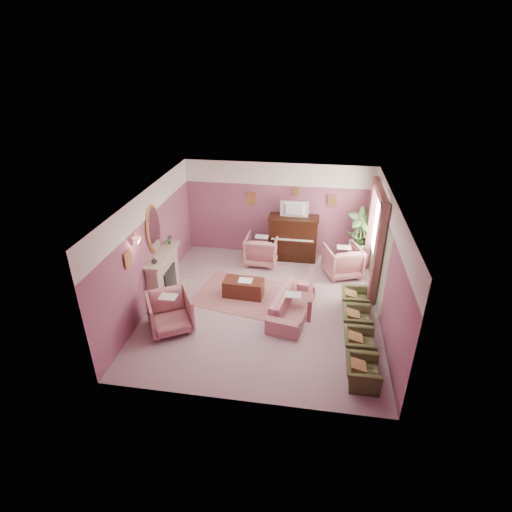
# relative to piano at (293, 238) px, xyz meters

# --- Properties ---
(floor) EXTENTS (5.50, 6.00, 0.01)m
(floor) POSITION_rel_piano_xyz_m (-0.50, -2.68, -0.65)
(floor) COLOR #A68690
(floor) RESTS_ON ground
(ceiling) EXTENTS (5.50, 6.00, 0.01)m
(ceiling) POSITION_rel_piano_xyz_m (-0.50, -2.68, 2.15)
(ceiling) COLOR white
(ceiling) RESTS_ON wall_back
(wall_back) EXTENTS (5.50, 0.02, 2.80)m
(wall_back) POSITION_rel_piano_xyz_m (-0.50, 0.32, 0.75)
(wall_back) COLOR #714564
(wall_back) RESTS_ON floor
(wall_front) EXTENTS (5.50, 0.02, 2.80)m
(wall_front) POSITION_rel_piano_xyz_m (-0.50, -5.68, 0.75)
(wall_front) COLOR #714564
(wall_front) RESTS_ON floor
(wall_left) EXTENTS (0.02, 6.00, 2.80)m
(wall_left) POSITION_rel_piano_xyz_m (-3.25, -2.68, 0.75)
(wall_left) COLOR #714564
(wall_left) RESTS_ON floor
(wall_right) EXTENTS (0.02, 6.00, 2.80)m
(wall_right) POSITION_rel_piano_xyz_m (2.25, -2.68, 0.75)
(wall_right) COLOR #714564
(wall_right) RESTS_ON floor
(picture_rail_band) EXTENTS (5.50, 0.01, 0.65)m
(picture_rail_band) POSITION_rel_piano_xyz_m (-0.50, 0.31, 1.82)
(picture_rail_band) COLOR white
(picture_rail_band) RESTS_ON wall_back
(stripe_panel) EXTENTS (0.01, 3.00, 2.15)m
(stripe_panel) POSITION_rel_piano_xyz_m (2.23, -1.38, 0.42)
(stripe_panel) COLOR #98A388
(stripe_panel) RESTS_ON wall_right
(fireplace_surround) EXTENTS (0.30, 1.40, 1.10)m
(fireplace_surround) POSITION_rel_piano_xyz_m (-3.09, -2.48, -0.10)
(fireplace_surround) COLOR #B8A38E
(fireplace_surround) RESTS_ON floor
(fireplace_inset) EXTENTS (0.18, 0.72, 0.68)m
(fireplace_inset) POSITION_rel_piano_xyz_m (-2.99, -2.48, -0.25)
(fireplace_inset) COLOR #242424
(fireplace_inset) RESTS_ON floor
(fire_ember) EXTENTS (0.06, 0.54, 0.10)m
(fire_ember) POSITION_rel_piano_xyz_m (-2.95, -2.48, -0.43)
(fire_ember) COLOR orange
(fire_ember) RESTS_ON floor
(mantel_shelf) EXTENTS (0.40, 1.55, 0.07)m
(mantel_shelf) POSITION_rel_piano_xyz_m (-3.06, -2.48, 0.47)
(mantel_shelf) COLOR #B8A38E
(mantel_shelf) RESTS_ON fireplace_surround
(hearth) EXTENTS (0.55, 1.50, 0.02)m
(hearth) POSITION_rel_piano_xyz_m (-2.89, -2.48, -0.64)
(hearth) COLOR #B8A38E
(hearth) RESTS_ON floor
(mirror_frame) EXTENTS (0.04, 0.72, 1.20)m
(mirror_frame) POSITION_rel_piano_xyz_m (-3.20, -2.48, 1.15)
(mirror_frame) COLOR #E2AC61
(mirror_frame) RESTS_ON wall_left
(mirror_glass) EXTENTS (0.01, 0.60, 1.06)m
(mirror_glass) POSITION_rel_piano_xyz_m (-3.17, -2.48, 1.15)
(mirror_glass) COLOR white
(mirror_glass) RESTS_ON wall_left
(sconce_shade) EXTENTS (0.20, 0.20, 0.16)m
(sconce_shade) POSITION_rel_piano_xyz_m (-3.12, -3.53, 1.33)
(sconce_shade) COLOR #ED8766
(sconce_shade) RESTS_ON wall_left
(piano) EXTENTS (1.40, 0.60, 1.30)m
(piano) POSITION_rel_piano_xyz_m (0.00, 0.00, 0.00)
(piano) COLOR black
(piano) RESTS_ON floor
(piano_keyshelf) EXTENTS (1.30, 0.12, 0.06)m
(piano_keyshelf) POSITION_rel_piano_xyz_m (-0.00, -0.35, 0.07)
(piano_keyshelf) COLOR black
(piano_keyshelf) RESTS_ON piano
(piano_keys) EXTENTS (1.20, 0.08, 0.02)m
(piano_keys) POSITION_rel_piano_xyz_m (0.00, -0.35, 0.11)
(piano_keys) COLOR white
(piano_keys) RESTS_ON piano
(piano_top) EXTENTS (1.45, 0.65, 0.04)m
(piano_top) POSITION_rel_piano_xyz_m (0.00, 0.00, 0.66)
(piano_top) COLOR black
(piano_top) RESTS_ON piano
(television) EXTENTS (0.80, 0.12, 0.48)m
(television) POSITION_rel_piano_xyz_m (0.00, -0.05, 0.95)
(television) COLOR #242424
(television) RESTS_ON piano
(print_back_left) EXTENTS (0.30, 0.03, 0.38)m
(print_back_left) POSITION_rel_piano_xyz_m (-1.30, 0.28, 1.07)
(print_back_left) COLOR #E2AC61
(print_back_left) RESTS_ON wall_back
(print_back_right) EXTENTS (0.26, 0.03, 0.34)m
(print_back_right) POSITION_rel_piano_xyz_m (1.05, 0.28, 1.13)
(print_back_right) COLOR #E2AC61
(print_back_right) RESTS_ON wall_back
(print_back_mid) EXTENTS (0.22, 0.03, 0.26)m
(print_back_mid) POSITION_rel_piano_xyz_m (0.00, 0.28, 1.35)
(print_back_mid) COLOR #E2AC61
(print_back_mid) RESTS_ON wall_back
(print_left_wall) EXTENTS (0.03, 0.28, 0.36)m
(print_left_wall) POSITION_rel_piano_xyz_m (-3.21, -3.88, 1.07)
(print_left_wall) COLOR #E2AC61
(print_left_wall) RESTS_ON wall_left
(window_blind) EXTENTS (0.03, 1.40, 1.80)m
(window_blind) POSITION_rel_piano_xyz_m (2.20, -1.13, 1.05)
(window_blind) COLOR beige
(window_blind) RESTS_ON wall_right
(curtain_left) EXTENTS (0.16, 0.34, 2.60)m
(curtain_left) POSITION_rel_piano_xyz_m (2.12, -2.05, 0.65)
(curtain_left) COLOR brown
(curtain_left) RESTS_ON floor
(curtain_right) EXTENTS (0.16, 0.34, 2.60)m
(curtain_right) POSITION_rel_piano_xyz_m (2.12, -0.21, 0.65)
(curtain_right) COLOR brown
(curtain_right) RESTS_ON floor
(pelmet) EXTENTS (0.16, 2.20, 0.16)m
(pelmet) POSITION_rel_piano_xyz_m (2.12, -1.13, 1.91)
(pelmet) COLOR brown
(pelmet) RESTS_ON wall_right
(mantel_plant) EXTENTS (0.16, 0.16, 0.28)m
(mantel_plant) POSITION_rel_piano_xyz_m (-3.05, -1.93, 0.64)
(mantel_plant) COLOR #385C2D
(mantel_plant) RESTS_ON mantel_shelf
(mantel_vase) EXTENTS (0.16, 0.16, 0.16)m
(mantel_vase) POSITION_rel_piano_xyz_m (-3.05, -2.98, 0.58)
(mantel_vase) COLOR white
(mantel_vase) RESTS_ON mantel_shelf
(area_rug) EXTENTS (2.78, 2.22, 0.01)m
(area_rug) POSITION_rel_piano_xyz_m (-1.01, -2.25, -0.64)
(area_rug) COLOR #A66264
(area_rug) RESTS_ON floor
(coffee_table) EXTENTS (1.02, 0.55, 0.45)m
(coffee_table) POSITION_rel_piano_xyz_m (-1.07, -2.27, -0.43)
(coffee_table) COLOR #451F13
(coffee_table) RESTS_ON floor
(table_paper) EXTENTS (0.35, 0.28, 0.01)m
(table_paper) POSITION_rel_piano_xyz_m (-1.02, -2.27, -0.20)
(table_paper) COLOR white
(table_paper) RESTS_ON coffee_table
(sofa) EXTENTS (0.64, 1.92, 0.78)m
(sofa) POSITION_rel_piano_xyz_m (0.22, -2.89, -0.26)
(sofa) COLOR #B77579
(sofa) RESTS_ON floor
(sofa_throw) EXTENTS (0.10, 1.45, 0.53)m
(sofa_throw) POSITION_rel_piano_xyz_m (0.62, -2.89, -0.05)
(sofa_throw) COLOR brown
(sofa_throw) RESTS_ON sofa
(floral_armchair_left) EXTENTS (0.91, 0.91, 0.95)m
(floral_armchair_left) POSITION_rel_piano_xyz_m (-0.87, -0.44, -0.17)
(floral_armchair_left) COLOR #B77579
(floral_armchair_left) RESTS_ON floor
(floral_armchair_right) EXTENTS (0.91, 0.91, 0.95)m
(floral_armchair_right) POSITION_rel_piano_xyz_m (1.44, -0.79, -0.17)
(floral_armchair_right) COLOR #B77579
(floral_armchair_right) RESTS_ON floor
(floral_armchair_front) EXTENTS (0.91, 0.91, 0.95)m
(floral_armchair_front) POSITION_rel_piano_xyz_m (-2.44, -3.85, -0.17)
(floral_armchair_front) COLOR #B77579
(floral_armchair_front) RESTS_ON floor
(olive_chair_a) EXTENTS (0.52, 0.74, 0.64)m
(olive_chair_a) POSITION_rel_piano_xyz_m (1.67, -4.88, -0.33)
(olive_chair_a) COLOR #4A512B
(olive_chair_a) RESTS_ON floor
(olive_chair_b) EXTENTS (0.52, 0.74, 0.64)m
(olive_chair_b) POSITION_rel_piano_xyz_m (1.67, -4.06, -0.33)
(olive_chair_b) COLOR #4A512B
(olive_chair_b) RESTS_ON floor
(olive_chair_c) EXTENTS (0.52, 0.74, 0.64)m
(olive_chair_c) POSITION_rel_piano_xyz_m (1.67, -3.24, -0.33)
(olive_chair_c) COLOR #4A512B
(olive_chair_c) RESTS_ON floor
(olive_chair_d) EXTENTS (0.52, 0.74, 0.64)m
(olive_chair_d) POSITION_rel_piano_xyz_m (1.67, -2.42, -0.33)
(olive_chair_d) COLOR #4A512B
(olive_chair_d) RESTS_ON floor
(side_table) EXTENTS (0.52, 0.52, 0.70)m
(side_table) POSITION_rel_piano_xyz_m (1.87, -0.07, -0.30)
(side_table) COLOR silver
(side_table) RESTS_ON floor
(side_plant_big) EXTENTS (0.30, 0.30, 0.34)m
(side_plant_big) POSITION_rel_piano_xyz_m (1.87, -0.07, 0.22)
(side_plant_big) COLOR #385C2D
(side_plant_big) RESTS_ON side_table
(side_plant_small) EXTENTS (0.16, 0.16, 0.28)m
(side_plant_small) POSITION_rel_piano_xyz_m (1.99, -0.17, 0.19)
(side_plant_small) COLOR #385C2D
(side_plant_small) RESTS_ON side_table
(palm_pot) EXTENTS (0.34, 0.34, 0.34)m
(palm_pot) POSITION_rel_piano_xyz_m (1.88, -0.23, -0.48)
(palm_pot) COLOR brown
(palm_pot) RESTS_ON floor
(palm_plant) EXTENTS (0.76, 0.76, 1.44)m
(palm_plant) POSITION_rel_piano_xyz_m (1.88, -0.23, 0.41)
(palm_plant) COLOR #385C2D
(palm_plant) RESTS_ON palm_pot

